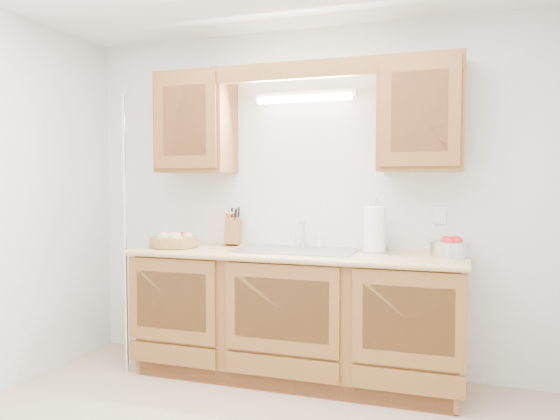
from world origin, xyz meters
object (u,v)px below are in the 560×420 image
at_px(paper_towel, 375,230).
at_px(knife_block, 233,231).
at_px(fruit_basket, 174,240).
at_px(apple_bowl, 451,248).

bearing_deg(paper_towel, knife_block, 174.45).
distance_m(fruit_basket, apple_bowl, 1.95).
distance_m(knife_block, apple_bowl, 1.59).
relative_size(paper_towel, apple_bowl, 1.19).
distance_m(fruit_basket, paper_towel, 1.46).
bearing_deg(knife_block, fruit_basket, -153.50).
xyz_separation_m(knife_block, apple_bowl, (1.58, -0.12, -0.05)).
height_order(knife_block, apple_bowl, knife_block).
bearing_deg(apple_bowl, knife_block, 175.49).
bearing_deg(knife_block, paper_towel, -13.85).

